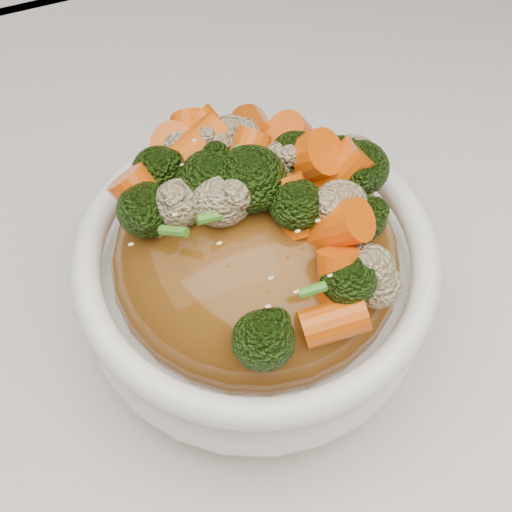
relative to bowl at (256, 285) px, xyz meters
name	(u,v)px	position (x,y,z in m)	size (l,w,h in m)	color
tablecloth	(250,423)	(-0.02, -0.05, -0.06)	(1.20, 0.80, 0.04)	silver
bowl	(256,285)	(0.00, 0.00, 0.00)	(0.20, 0.20, 0.08)	white
sauce_base	(256,259)	(0.00, 0.00, 0.03)	(0.16, 0.16, 0.09)	brown
carrots	(256,193)	(0.00, 0.00, 0.08)	(0.16, 0.16, 0.05)	#DD5307
broccoli	(256,195)	(0.00, 0.00, 0.08)	(0.16, 0.16, 0.04)	black
cauliflower	(256,197)	(0.00, 0.00, 0.08)	(0.16, 0.16, 0.03)	tan
scallions	(256,192)	(0.00, 0.00, 0.08)	(0.12, 0.12, 0.02)	#377C1C
sesame_seeds	(256,192)	(0.00, 0.00, 0.08)	(0.14, 0.14, 0.01)	beige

